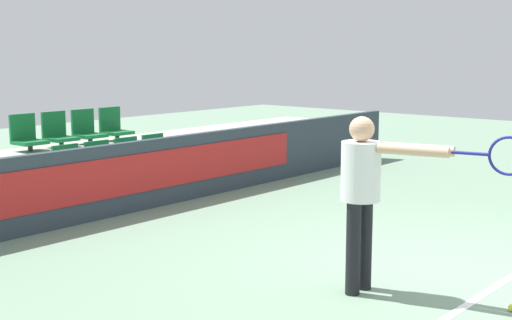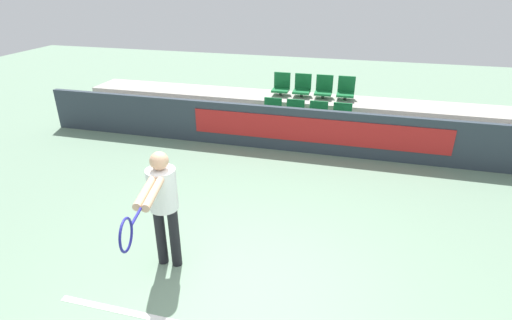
% 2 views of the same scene
% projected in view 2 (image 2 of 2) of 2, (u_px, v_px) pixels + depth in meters
% --- Properties ---
extents(ground_plane, '(30.00, 30.00, 0.00)m').
position_uv_depth(ground_plane, '(238.00, 302.00, 4.61)').
color(ground_plane, gray).
extents(barrier_wall, '(11.89, 0.14, 0.95)m').
position_uv_depth(barrier_wall, '(301.00, 130.00, 8.33)').
color(barrier_wall, '#2D3842').
rests_on(barrier_wall, ground).
extents(bleacher_tier_front, '(11.49, 1.03, 0.36)m').
position_uv_depth(bleacher_tier_front, '(304.00, 134.00, 8.98)').
color(bleacher_tier_front, '#ADA89E').
rests_on(bleacher_tier_front, ground).
extents(bleacher_tier_middle, '(11.49, 1.03, 0.71)m').
position_uv_depth(bleacher_tier_middle, '(311.00, 112.00, 9.81)').
color(bleacher_tier_middle, '#ADA89E').
rests_on(bleacher_tier_middle, ground).
extents(stadium_chair_0, '(0.40, 0.40, 0.53)m').
position_uv_depth(stadium_chair_0, '(272.00, 112.00, 9.11)').
color(stadium_chair_0, '#333333').
rests_on(stadium_chair_0, bleacher_tier_front).
extents(stadium_chair_1, '(0.40, 0.40, 0.53)m').
position_uv_depth(stadium_chair_1, '(294.00, 114.00, 8.99)').
color(stadium_chair_1, '#333333').
rests_on(stadium_chair_1, bleacher_tier_front).
extents(stadium_chair_2, '(0.40, 0.40, 0.53)m').
position_uv_depth(stadium_chair_2, '(318.00, 116.00, 8.87)').
color(stadium_chair_2, '#333333').
rests_on(stadium_chair_2, bleacher_tier_front).
extents(stadium_chair_3, '(0.40, 0.40, 0.53)m').
position_uv_depth(stadium_chair_3, '(342.00, 118.00, 8.74)').
color(stadium_chair_3, '#333333').
rests_on(stadium_chair_3, bleacher_tier_front).
extents(stadium_chair_4, '(0.40, 0.40, 0.53)m').
position_uv_depth(stadium_chair_4, '(281.00, 86.00, 9.86)').
color(stadium_chair_4, '#333333').
rests_on(stadium_chair_4, bleacher_tier_middle).
extents(stadium_chair_5, '(0.40, 0.40, 0.53)m').
position_uv_depth(stadium_chair_5, '(302.00, 87.00, 9.73)').
color(stadium_chair_5, '#333333').
rests_on(stadium_chair_5, bleacher_tier_middle).
extents(stadium_chair_6, '(0.40, 0.40, 0.53)m').
position_uv_depth(stadium_chair_6, '(324.00, 89.00, 9.61)').
color(stadium_chair_6, '#333333').
rests_on(stadium_chair_6, bleacher_tier_middle).
extents(stadium_chair_7, '(0.40, 0.40, 0.53)m').
position_uv_depth(stadium_chair_7, '(346.00, 90.00, 9.49)').
color(stadium_chair_7, '#333333').
rests_on(stadium_chair_7, bleacher_tier_middle).
extents(tennis_player, '(0.50, 1.54, 1.59)m').
position_uv_depth(tennis_player, '(162.00, 200.00, 4.76)').
color(tennis_player, black).
rests_on(tennis_player, ground).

